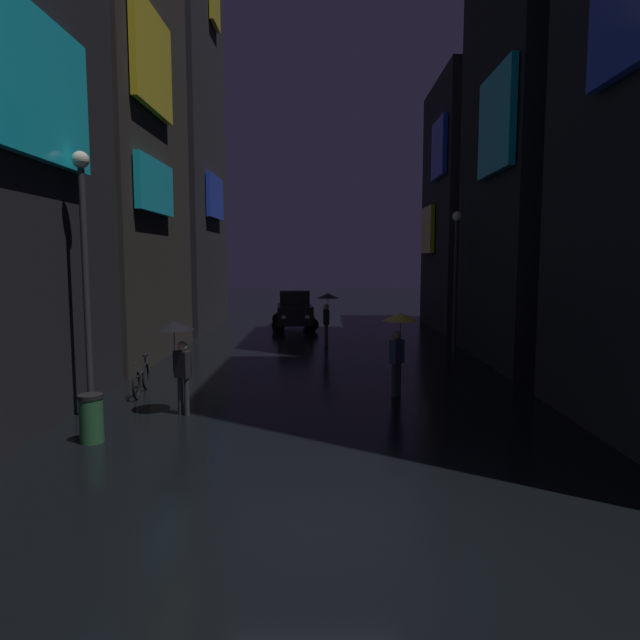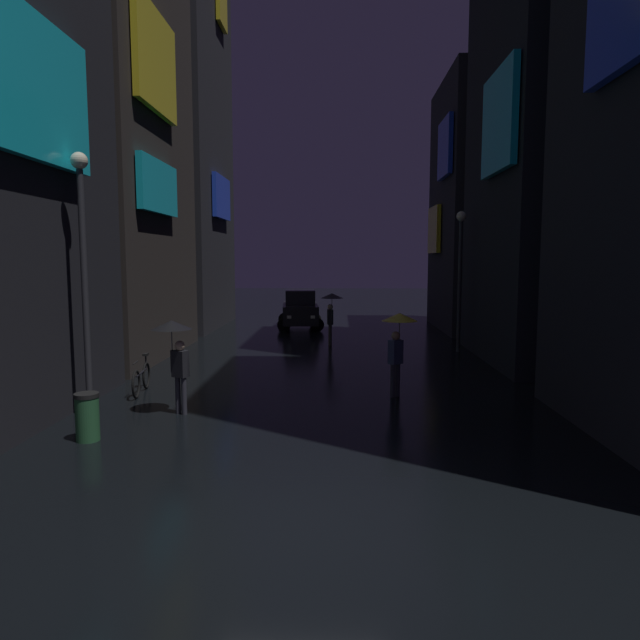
# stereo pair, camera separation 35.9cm
# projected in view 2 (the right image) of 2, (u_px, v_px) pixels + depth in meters

# --- Properties ---
(ground_plane) EXTENTS (120.00, 120.00, 0.00)m
(ground_plane) POSITION_uv_depth(u_px,v_px,m) (298.00, 531.00, 7.34)
(ground_plane) COLOR black
(building_left_mid) EXTENTS (4.25, 7.94, 14.22)m
(building_left_mid) POSITION_uv_depth(u_px,v_px,m) (108.00, 153.00, 19.69)
(building_left_mid) COLOR #2D2826
(building_left_mid) RESTS_ON ground
(building_left_far) EXTENTS (4.25, 7.88, 21.42)m
(building_left_far) POSITION_uv_depth(u_px,v_px,m) (178.00, 112.00, 28.23)
(building_left_far) COLOR #232328
(building_left_far) RESTS_ON ground
(building_right_far) EXTENTS (4.25, 7.16, 12.03)m
(building_right_far) POSITION_uv_depth(u_px,v_px,m) (481.00, 207.00, 27.88)
(building_right_far) COLOR #232328
(building_right_far) RESTS_ON ground
(pedestrian_foreground_left_black) EXTENTS (0.90, 0.90, 2.12)m
(pedestrian_foreground_left_black) POSITION_uv_depth(u_px,v_px,m) (331.00, 304.00, 22.69)
(pedestrian_foreground_left_black) COLOR #38332D
(pedestrian_foreground_left_black) RESTS_ON ground
(pedestrian_foreground_right_black) EXTENTS (0.90, 0.90, 2.12)m
(pedestrian_foreground_right_black) POSITION_uv_depth(u_px,v_px,m) (174.00, 341.00, 12.70)
(pedestrian_foreground_right_black) COLOR #2D2D38
(pedestrian_foreground_right_black) RESTS_ON ground
(pedestrian_midstreet_centre_yellow) EXTENTS (0.90, 0.90, 2.12)m
(pedestrian_midstreet_centre_yellow) POSITION_uv_depth(u_px,v_px,m) (398.00, 331.00, 14.37)
(pedestrian_midstreet_centre_yellow) COLOR #2D2D38
(pedestrian_midstreet_centre_yellow) RESTS_ON ground
(bicycle_parked_at_storefront) EXTENTS (0.25, 1.82, 0.96)m
(bicycle_parked_at_storefront) POSITION_uv_depth(u_px,v_px,m) (142.00, 378.00, 14.80)
(bicycle_parked_at_storefront) COLOR black
(bicycle_parked_at_storefront) RESTS_ON ground
(car_distant) EXTENTS (2.49, 4.26, 1.92)m
(car_distant) POSITION_uv_depth(u_px,v_px,m) (300.00, 310.00, 28.61)
(car_distant) COLOR black
(car_distant) RESTS_ON ground
(streetlamp_right_far) EXTENTS (0.36, 0.36, 5.21)m
(streetlamp_right_far) POSITION_uv_depth(u_px,v_px,m) (460.00, 264.00, 21.03)
(streetlamp_right_far) COLOR #2D2D33
(streetlamp_right_far) RESTS_ON ground
(streetlamp_left_near) EXTENTS (0.36, 0.36, 5.74)m
(streetlamp_left_near) POSITION_uv_depth(u_px,v_px,m) (83.00, 255.00, 12.29)
(streetlamp_left_near) COLOR #2D2D33
(streetlamp_left_near) RESTS_ON ground
(trash_bin) EXTENTS (0.46, 0.46, 0.93)m
(trash_bin) POSITION_uv_depth(u_px,v_px,m) (87.00, 417.00, 10.93)
(trash_bin) COLOR #265933
(trash_bin) RESTS_ON ground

